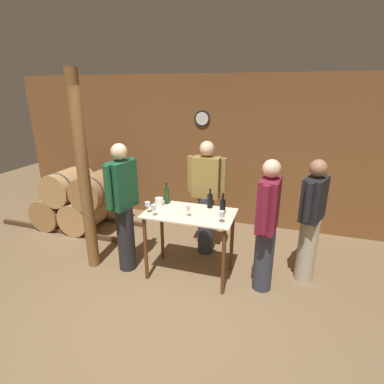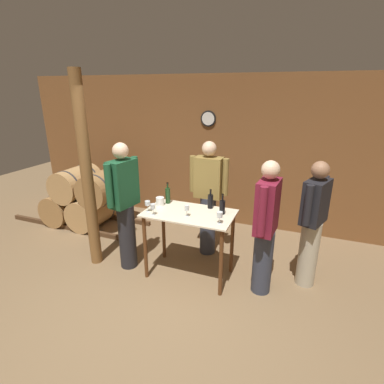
# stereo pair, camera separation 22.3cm
# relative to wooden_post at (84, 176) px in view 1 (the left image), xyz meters

# --- Properties ---
(ground_plane) EXTENTS (14.00, 14.00, 0.00)m
(ground_plane) POSITION_rel_wooden_post_xyz_m (1.34, -0.67, -1.35)
(ground_plane) COLOR brown
(back_wall) EXTENTS (8.40, 0.08, 2.70)m
(back_wall) POSITION_rel_wooden_post_xyz_m (1.34, 2.11, 0.00)
(back_wall) COLOR brown
(back_wall) RESTS_ON ground_plane
(barrel_rack) EXTENTS (2.63, 0.85, 1.10)m
(barrel_rack) POSITION_rel_wooden_post_xyz_m (-1.02, 1.02, -0.82)
(barrel_rack) COLOR #4C331E
(barrel_rack) RESTS_ON ground_plane
(tasting_table) EXTENTS (1.17, 0.67, 0.93)m
(tasting_table) POSITION_rel_wooden_post_xyz_m (1.42, 0.20, -0.60)
(tasting_table) COLOR beige
(tasting_table) RESTS_ON ground_plane
(wooden_post) EXTENTS (0.16, 0.16, 2.70)m
(wooden_post) POSITION_rel_wooden_post_xyz_m (0.00, 0.00, 0.00)
(wooden_post) COLOR brown
(wooden_post) RESTS_ON ground_plane
(wine_bottle_far_left) EXTENTS (0.07, 0.07, 0.30)m
(wine_bottle_far_left) POSITION_rel_wooden_post_xyz_m (1.01, 0.41, -0.30)
(wine_bottle_far_left) COLOR #193819
(wine_bottle_far_left) RESTS_ON tasting_table
(wine_bottle_left) EXTENTS (0.07, 0.07, 0.26)m
(wine_bottle_left) POSITION_rel_wooden_post_xyz_m (1.62, 0.45, -0.32)
(wine_bottle_left) COLOR black
(wine_bottle_left) RESTS_ON tasting_table
(wine_bottle_center) EXTENTS (0.07, 0.07, 0.27)m
(wine_bottle_center) POSITION_rel_wooden_post_xyz_m (1.82, 0.32, -0.32)
(wine_bottle_center) COLOR black
(wine_bottle_center) RESTS_ON tasting_table
(wine_glass_near_left) EXTENTS (0.07, 0.07, 0.15)m
(wine_glass_near_left) POSITION_rel_wooden_post_xyz_m (0.90, 0.03, -0.31)
(wine_glass_near_left) COLOR silver
(wine_glass_near_left) RESTS_ON tasting_table
(wine_glass_near_center) EXTENTS (0.06, 0.06, 0.15)m
(wine_glass_near_center) POSITION_rel_wooden_post_xyz_m (1.02, -0.03, -0.31)
(wine_glass_near_center) COLOR silver
(wine_glass_near_center) RESTS_ON tasting_table
(wine_glass_near_right) EXTENTS (0.06, 0.06, 0.15)m
(wine_glass_near_right) POSITION_rel_wooden_post_xyz_m (1.43, 0.08, -0.31)
(wine_glass_near_right) COLOR silver
(wine_glass_near_right) RESTS_ON tasting_table
(wine_glass_far_side) EXTENTS (0.07, 0.07, 0.15)m
(wine_glass_far_side) POSITION_rel_wooden_post_xyz_m (1.87, 0.03, -0.31)
(wine_glass_far_side) COLOR silver
(wine_glass_far_side) RESTS_ON tasting_table
(ice_bucket) EXTENTS (0.11, 0.11, 0.11)m
(ice_bucket) POSITION_rel_wooden_post_xyz_m (0.94, 0.30, -0.36)
(ice_bucket) COLOR white
(ice_bucket) RESTS_ON tasting_table
(person_host) EXTENTS (0.59, 0.24, 1.76)m
(person_host) POSITION_rel_wooden_post_xyz_m (1.46, 0.87, -0.42)
(person_host) COLOR #333847
(person_host) RESTS_ON ground_plane
(person_visitor_with_scarf) EXTENTS (0.25, 0.59, 1.71)m
(person_visitor_with_scarf) POSITION_rel_wooden_post_xyz_m (2.40, 0.20, -0.45)
(person_visitor_with_scarf) COLOR #333847
(person_visitor_with_scarf) RESTS_ON ground_plane
(person_visitor_bearded) EXTENTS (0.29, 0.58, 1.81)m
(person_visitor_bearded) POSITION_rel_wooden_post_xyz_m (0.52, 0.08, -0.39)
(person_visitor_bearded) COLOR #232328
(person_visitor_bearded) RESTS_ON ground_plane
(person_visitor_near_door) EXTENTS (0.34, 0.56, 1.66)m
(person_visitor_near_door) POSITION_rel_wooden_post_xyz_m (2.92, 0.57, -0.47)
(person_visitor_near_door) COLOR #B7AD93
(person_visitor_near_door) RESTS_ON ground_plane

